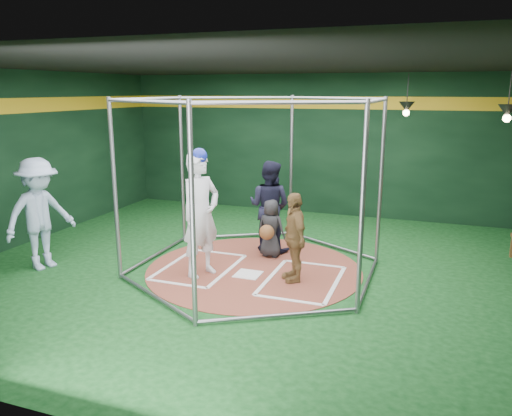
% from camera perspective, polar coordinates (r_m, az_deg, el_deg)
% --- Properties ---
extents(room_shell, '(10.10, 9.10, 3.53)m').
position_cam_1_polar(room_shell, '(8.47, -0.21, 4.17)').
color(room_shell, '#0C3712').
rests_on(room_shell, ground).
extents(clay_disc, '(3.80, 3.80, 0.01)m').
position_cam_1_polar(clay_disc, '(8.91, -0.22, -7.00)').
color(clay_disc, brown).
rests_on(clay_disc, ground).
extents(home_plate, '(0.43, 0.43, 0.01)m').
position_cam_1_polar(home_plate, '(8.64, -0.91, -7.58)').
color(home_plate, white).
rests_on(home_plate, clay_disc).
extents(batter_box_left, '(1.17, 1.77, 0.01)m').
position_cam_1_polar(batter_box_left, '(9.05, -6.47, -6.70)').
color(batter_box_left, white).
rests_on(batter_box_left, clay_disc).
extents(batter_box_right, '(1.17, 1.77, 0.01)m').
position_cam_1_polar(batter_box_right, '(8.42, 5.33, -8.22)').
color(batter_box_right, white).
rests_on(batter_box_right, clay_disc).
extents(batting_cage, '(4.05, 4.67, 3.00)m').
position_cam_1_polar(batting_cage, '(8.51, -0.23, 2.48)').
color(batting_cage, gray).
rests_on(batting_cage, ground).
extents(pendant_lamp_near, '(0.34, 0.34, 0.90)m').
position_cam_1_polar(pendant_lamp_near, '(11.47, 16.83, 10.97)').
color(pendant_lamp_near, black).
rests_on(pendant_lamp_near, room_shell).
extents(pendant_lamp_far, '(0.34, 0.34, 0.90)m').
position_cam_1_polar(pendant_lamp_far, '(9.92, 26.82, 9.84)').
color(pendant_lamp_far, black).
rests_on(pendant_lamp_far, room_shell).
extents(batter_figure, '(0.76, 0.90, 2.18)m').
position_cam_1_polar(batter_figure, '(8.40, -6.34, -0.65)').
color(batter_figure, silver).
rests_on(batter_figure, clay_disc).
extents(visitor_leopard, '(0.78, 0.93, 1.49)m').
position_cam_1_polar(visitor_leopard, '(8.21, 4.38, -3.32)').
color(visitor_leopard, '#A87F48').
rests_on(visitor_leopard, clay_disc).
extents(catcher_figure, '(0.57, 0.59, 1.10)m').
position_cam_1_polar(catcher_figure, '(9.39, 1.68, -2.36)').
color(catcher_figure, black).
rests_on(catcher_figure, clay_disc).
extents(umpire, '(0.94, 0.78, 1.78)m').
position_cam_1_polar(umpire, '(9.71, 1.54, 0.22)').
color(umpire, black).
rests_on(umpire, clay_disc).
extents(bystander_blue, '(1.08, 1.44, 1.98)m').
position_cam_1_polar(bystander_blue, '(9.51, -23.50, -0.64)').
color(bystander_blue, '#A5BCDB').
rests_on(bystander_blue, ground).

